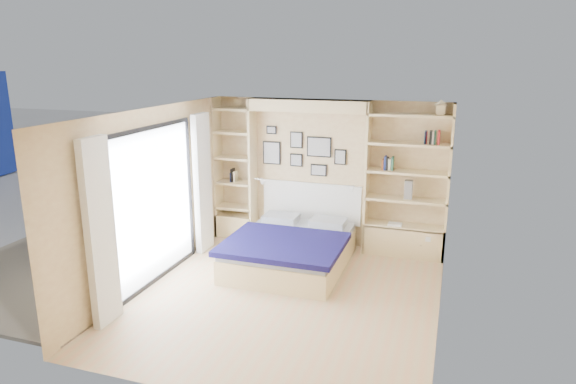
% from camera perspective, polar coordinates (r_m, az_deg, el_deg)
% --- Properties ---
extents(ground, '(4.50, 4.50, 0.00)m').
position_cam_1_polar(ground, '(7.13, -0.25, -11.63)').
color(ground, tan).
rests_on(ground, ground).
extents(room_shell, '(4.50, 4.50, 4.50)m').
position_cam_1_polar(room_shell, '(8.22, 0.55, 0.04)').
color(room_shell, '#D9C08A').
rests_on(room_shell, ground).
extents(bed, '(1.75, 2.24, 1.07)m').
position_cam_1_polar(bed, '(8.04, 0.36, -6.30)').
color(bed, beige).
rests_on(bed, ground).
extents(photo_gallery, '(1.48, 0.02, 0.82)m').
position_cam_1_polar(photo_gallery, '(8.78, 1.55, 4.51)').
color(photo_gallery, black).
rests_on(photo_gallery, ground).
extents(reading_lamps, '(1.92, 0.12, 0.15)m').
position_cam_1_polar(reading_lamps, '(8.63, 2.06, 0.91)').
color(reading_lamps, silver).
rests_on(reading_lamps, ground).
extents(shelf_decor, '(3.59, 0.23, 2.03)m').
position_cam_1_polar(shelf_decor, '(8.30, 11.82, 4.22)').
color(shelf_decor, '#AA5323').
rests_on(shelf_decor, ground).
extents(deck, '(3.20, 4.00, 0.05)m').
position_cam_1_polar(deck, '(8.85, -23.14, -7.46)').
color(deck, '#675C4C').
rests_on(deck, ground).
extents(deck_chair, '(0.59, 0.77, 0.69)m').
position_cam_1_polar(deck_chair, '(8.58, -21.64, -5.65)').
color(deck_chair, tan).
rests_on(deck_chair, ground).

